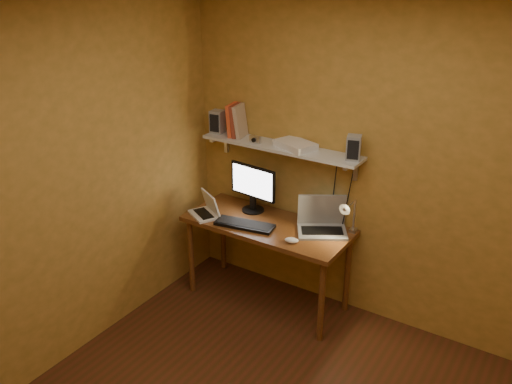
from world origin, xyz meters
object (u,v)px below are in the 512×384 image
Objects in this scene: laptop at (322,222)px; netbook at (207,209)px; desk at (267,232)px; wall_shelf at (281,147)px; speaker_left at (218,122)px; router at (295,145)px; keyboard at (245,225)px; desk_lamp at (349,214)px; monitor at (253,186)px; mouse at (292,240)px; shelf_camera at (255,140)px; speaker_right at (354,148)px.

laptop reaches higher than netbook.
desk is 1.00× the size of wall_shelf.
netbook is at bearing -77.44° from speaker_left.
laptop is at bearing -7.57° from wall_shelf.
wall_shelf is at bearing -176.96° from router.
wall_shelf is at bearing 140.92° from laptop.
desk_lamp reaches higher than keyboard.
desk is 3.06× the size of monitor.
mouse reaches higher than keyboard.
mouse is 0.56× the size of speaker_left.
desk_lamp is 0.98m from shelf_camera.
keyboard is at bearing -127.03° from router.
router is (0.34, 0.07, -0.00)m from shelf_camera.
speaker_left is (-1.07, 0.07, 0.65)m from laptop.
speaker_left is 0.44m from shelf_camera.
speaker_left is (-0.64, 0.01, 0.11)m from wall_shelf.
monitor is (-0.24, -0.05, -0.38)m from wall_shelf.
router is (-0.20, 0.38, 0.63)m from mouse.
desk is 0.22m from keyboard.
desk is 0.78m from router.
netbook is at bearing 179.17° from speaker_right.
speaker_left is (-0.40, 0.06, 0.49)m from monitor.
wall_shelf is 0.77m from mouse.
monitor is 0.97× the size of laptop.
netbook is at bearing -167.02° from desk_lamp.
speaker_right is 0.50m from router.
netbook is 0.88× the size of desk_lamp.
laptop is 0.34m from mouse.
laptop is 4.66× the size of shelf_camera.
wall_shelf is 0.65m from speaker_left.
monitor is at bearing 166.26° from speaker_right.
wall_shelf reaches higher than laptop.
speaker_right is (-0.03, 0.07, 0.51)m from desk_lamp.
speaker_right is at bearing 4.58° from shelf_camera.
laptop is at bearing 45.20° from netbook.
mouse is 0.89m from shelf_camera.
router is (-0.50, 0.00, -0.07)m from speaker_right.
router reaches higher than laptop.
keyboard is at bearing 28.75° from netbook.
mouse is at bearing -28.48° from desk.
desk_lamp reaches higher than laptop.
keyboard is 1.31× the size of desk_lamp.
laptop is at bearing 56.71° from mouse.
speaker_right is at bearing 17.73° from desk.
shelf_camera is (0.43, -0.07, -0.07)m from speaker_left.
mouse is at bearing -136.99° from desk_lamp.
keyboard is at bearing 159.68° from mouse.
laptop is at bearing 0.27° from shelf_camera.
monitor is 0.90m from desk_lamp.
speaker_right is (0.30, 0.38, 0.70)m from mouse.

